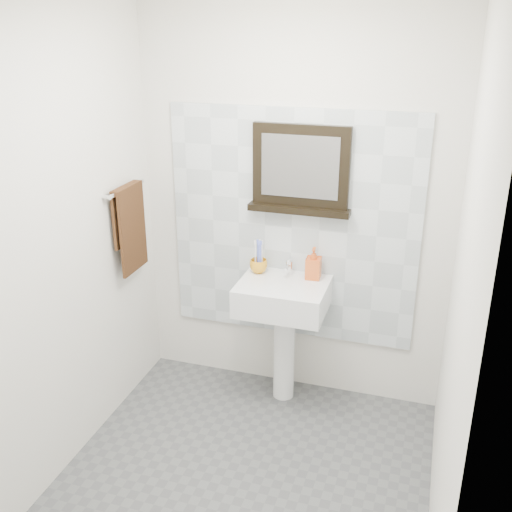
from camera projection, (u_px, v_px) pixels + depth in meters
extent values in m
cube|color=#55585A|center=(238.00, 488.00, 3.26)|extent=(2.00, 2.20, 0.01)
cube|color=silver|center=(293.00, 212.00, 3.78)|extent=(2.00, 0.01, 2.50)
cube|color=silver|center=(117.00, 419.00, 1.83)|extent=(2.00, 0.01, 2.50)
cube|color=silver|center=(52.00, 256.00, 3.08)|extent=(0.01, 2.20, 2.50)
cube|color=silver|center=(459.00, 308.00, 2.52)|extent=(0.01, 2.20, 2.50)
cube|color=silver|center=(292.00, 227.00, 3.80)|extent=(1.60, 0.02, 1.50)
cylinder|color=white|center=(284.00, 351.00, 3.95)|extent=(0.14, 0.14, 0.68)
cube|color=white|center=(283.00, 296.00, 3.74)|extent=(0.55, 0.44, 0.18)
cylinder|color=silver|center=(282.00, 287.00, 3.69)|extent=(0.32, 0.32, 0.02)
cylinder|color=#4C4C4F|center=(282.00, 285.00, 3.69)|extent=(0.04, 0.04, 0.00)
cylinder|color=silver|center=(289.00, 268.00, 3.82)|extent=(0.04, 0.04, 0.09)
cylinder|color=silver|center=(288.00, 267.00, 3.78)|extent=(0.02, 0.10, 0.02)
cube|color=silver|center=(290.00, 259.00, 3.82)|extent=(0.02, 0.07, 0.01)
imported|color=orange|center=(259.00, 266.00, 3.85)|extent=(0.13, 0.13, 0.09)
cylinder|color=white|center=(255.00, 258.00, 3.82)|extent=(0.01, 0.01, 0.19)
cube|color=white|center=(255.00, 242.00, 3.78)|extent=(0.01, 0.01, 0.03)
cylinder|color=#697DF1|center=(261.00, 258.00, 3.81)|extent=(0.01, 0.01, 0.19)
cube|color=#697DF1|center=(261.00, 243.00, 3.78)|extent=(0.01, 0.01, 0.03)
cylinder|color=white|center=(259.00, 256.00, 3.84)|extent=(0.01, 0.01, 0.19)
cube|color=white|center=(259.00, 241.00, 3.80)|extent=(0.01, 0.01, 0.03)
cylinder|color=#697DF1|center=(258.00, 256.00, 3.84)|extent=(0.01, 0.01, 0.19)
cube|color=#697DF1|center=(258.00, 241.00, 3.80)|extent=(0.01, 0.01, 0.03)
cylinder|color=white|center=(262.00, 257.00, 3.83)|extent=(0.01, 0.01, 0.19)
cube|color=white|center=(262.00, 242.00, 3.79)|extent=(0.01, 0.01, 0.03)
cylinder|color=#697DF1|center=(259.00, 258.00, 3.81)|extent=(0.01, 0.01, 0.19)
cube|color=#697DF1|center=(259.00, 243.00, 3.77)|extent=(0.01, 0.01, 0.03)
imported|color=red|center=(314.00, 263.00, 3.74)|extent=(0.10, 0.10, 0.20)
cube|color=black|center=(301.00, 166.00, 3.62)|extent=(0.60, 0.06, 0.50)
cube|color=#99999E|center=(300.00, 167.00, 3.59)|extent=(0.48, 0.01, 0.38)
cube|color=black|center=(299.00, 209.00, 3.70)|extent=(0.64, 0.11, 0.04)
cylinder|color=silver|center=(126.00, 189.00, 3.63)|extent=(0.03, 0.40, 0.03)
cylinder|color=silver|center=(106.00, 197.00, 3.47)|extent=(0.05, 0.02, 0.02)
cylinder|color=silver|center=(137.00, 181.00, 3.80)|extent=(0.05, 0.02, 0.02)
cube|color=#331D0E|center=(133.00, 231.00, 3.72)|extent=(0.02, 0.30, 0.52)
cube|color=#331D0E|center=(126.00, 217.00, 3.70)|extent=(0.02, 0.30, 0.34)
cube|color=#331D0E|center=(126.00, 188.00, 3.62)|extent=(0.06, 0.30, 0.03)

